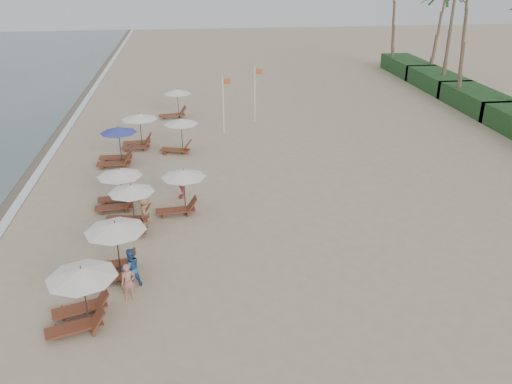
{
  "coord_description": "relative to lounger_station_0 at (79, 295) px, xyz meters",
  "views": [
    {
      "loc": [
        -2.02,
        -18.76,
        11.8
      ],
      "look_at": [
        1.0,
        4.5,
        1.3
      ],
      "focal_mm": 36.92,
      "sensor_mm": 36.0,
      "label": 1
    }
  ],
  "objects": [
    {
      "name": "ground",
      "position": [
        6.14,
        3.06,
        -1.2
      ],
      "size": [
        160.0,
        160.0,
        0.0
      ],
      "primitive_type": "plane",
      "color": "tan",
      "rests_on": "ground"
    },
    {
      "name": "beachgoer_far_a",
      "position": [
        3.5,
        10.25,
        -0.41
      ],
      "size": [
        0.45,
        0.95,
        1.57
      ],
      "primitive_type": "imported",
      "rotation": [
        0.0,
        0.0,
        4.64
      ],
      "color": "#C85055",
      "rests_on": "ground"
    },
    {
      "name": "lounger_station_0",
      "position": [
        0.0,
        0.0,
        0.0
      ],
      "size": [
        2.69,
        2.45,
        2.24
      ],
      "color": "brown",
      "rests_on": "ground"
    },
    {
      "name": "inland_station_0",
      "position": [
        3.45,
        8.4,
        0.18
      ],
      "size": [
        2.69,
        2.24,
        2.22
      ],
      "color": "brown",
      "rests_on": "ground"
    },
    {
      "name": "foam_line",
      "position": [
        -5.06,
        13.06,
        -1.19
      ],
      "size": [
        0.5,
        140.0,
        0.02
      ],
      "primitive_type": "cube",
      "color": "white",
      "rests_on": "ground"
    },
    {
      "name": "lounger_station_1",
      "position": [
        0.84,
        2.96,
        0.17
      ],
      "size": [
        2.56,
        2.45,
        2.39
      ],
      "color": "brown",
      "rests_on": "ground"
    },
    {
      "name": "lounger_station_5",
      "position": [
        0.63,
        18.69,
        0.09
      ],
      "size": [
        2.57,
        2.41,
        2.36
      ],
      "color": "brown",
      "rests_on": "ground"
    },
    {
      "name": "beachgoer_mid_a",
      "position": [
        1.54,
        2.09,
        -0.37
      ],
      "size": [
        1.0,
        0.92,
        1.65
      ],
      "primitive_type": "imported",
      "rotation": [
        0.0,
        0.0,
        3.62
      ],
      "color": "#2E578B",
      "rests_on": "ground"
    },
    {
      "name": "beachgoer_mid_b",
      "position": [
        1.76,
        7.05,
        -0.42
      ],
      "size": [
        0.9,
        1.15,
        1.56
      ],
      "primitive_type": "imported",
      "rotation": [
        0.0,
        0.0,
        1.93
      ],
      "color": "#98754D",
      "rests_on": "ground"
    },
    {
      "name": "inland_station_2",
      "position": [
        3.01,
        25.88,
        0.14
      ],
      "size": [
        2.77,
        2.24,
        2.22
      ],
      "color": "brown",
      "rests_on": "ground"
    },
    {
      "name": "lounger_station_4",
      "position": [
        -0.48,
        15.75,
        -0.06
      ],
      "size": [
        2.63,
        2.25,
        2.4
      ],
      "color": "brown",
      "rests_on": "ground"
    },
    {
      "name": "wet_sand_band",
      "position": [
        -6.36,
        13.06,
        -1.19
      ],
      "size": [
        3.2,
        140.0,
        0.01
      ],
      "primitive_type": "cube",
      "color": "#6B5E4C",
      "rests_on": "ground"
    },
    {
      "name": "lounger_station_3",
      "position": [
        0.24,
        9.5,
        -0.13
      ],
      "size": [
        2.57,
        2.28,
        2.06
      ],
      "color": "brown",
      "rests_on": "ground"
    },
    {
      "name": "inland_station_1",
      "position": [
        3.34,
        17.51,
        0.2
      ],
      "size": [
        2.68,
        2.24,
        2.22
      ],
      "color": "brown",
      "rests_on": "ground"
    },
    {
      "name": "flag_pole_near",
      "position": [
        6.59,
        21.24,
        1.13
      ],
      "size": [
        0.59,
        0.08,
        4.18
      ],
      "color": "silver",
      "rests_on": "ground"
    },
    {
      "name": "lounger_station_2",
      "position": [
        1.0,
        6.89,
        -0.15
      ],
      "size": [
        2.64,
        2.18,
        2.28
      ],
      "color": "brown",
      "rests_on": "ground"
    },
    {
      "name": "flag_pole_far",
      "position": [
        9.22,
        24.03,
        1.18
      ],
      "size": [
        0.59,
        0.08,
        4.28
      ],
      "color": "silver",
      "rests_on": "ground"
    },
    {
      "name": "beachgoer_near",
      "position": [
        1.52,
        1.24,
        -0.45
      ],
      "size": [
        0.61,
        0.46,
        1.49
      ],
      "primitive_type": "imported",
      "rotation": [
        0.0,
        0.0,
        0.22
      ],
      "color": "tan",
      "rests_on": "ground"
    }
  ]
}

